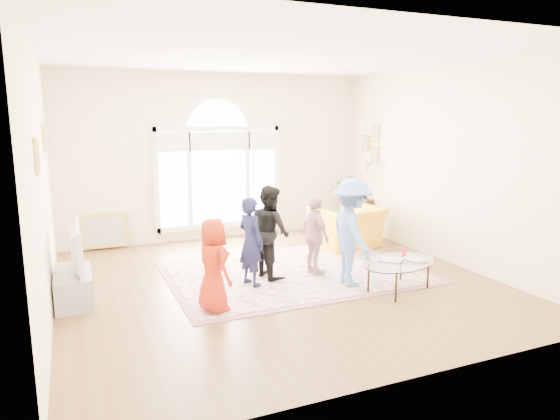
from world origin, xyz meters
name	(u,v)px	position (x,y,z in m)	size (l,w,h in m)	color
ground	(278,282)	(0.00, 0.00, 0.00)	(6.00, 6.00, 0.00)	brown
room_shell	(221,159)	(0.01, 2.83, 1.57)	(6.00, 6.00, 6.00)	#FFF1CA
area_rug	(293,272)	(0.40, 0.33, 0.01)	(3.60, 2.60, 0.02)	beige
rug_border	(293,272)	(0.40, 0.33, 0.01)	(3.80, 2.80, 0.01)	#9C5C70
tv_console	(74,287)	(-2.75, 0.30, 0.21)	(0.45, 1.00, 0.42)	#9A9DA2
television	(71,248)	(-2.74, 0.30, 0.72)	(0.17, 1.06, 0.61)	black
coffee_table	(399,263)	(1.41, -0.99, 0.40)	(1.42, 1.15, 0.54)	silver
armchair	(347,227)	(1.94, 1.33, 0.37)	(1.15, 1.01, 0.75)	yellow
side_cabinet	(358,216)	(2.78, 2.28, 0.35)	(0.40, 0.50, 0.70)	black
floor_lamp	(366,173)	(2.70, 1.91, 1.28)	(0.31, 0.31, 1.51)	black
plant_pedestal	(344,212)	(2.70, 2.72, 0.35)	(0.20, 0.20, 0.70)	white
potted_plant	(345,186)	(2.70, 2.72, 0.92)	(0.40, 0.34, 0.44)	#33722D
leaning_picture	(107,249)	(-2.16, 2.90, 0.00)	(0.80, 0.05, 0.62)	tan
child_red	(213,265)	(-1.15, -0.72, 0.60)	(0.57, 0.37, 1.16)	#B42911
child_navy	(251,242)	(-0.41, 0.00, 0.65)	(0.46, 0.30, 1.27)	#15193A
child_black	(270,232)	(-0.02, 0.25, 0.71)	(0.67, 0.52, 1.38)	black
child_pink	(315,236)	(0.65, 0.08, 0.61)	(0.70, 0.29, 1.19)	#D69BA1
child_blue	(352,232)	(0.91, -0.54, 0.78)	(0.98, 0.57, 1.52)	#598ACC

